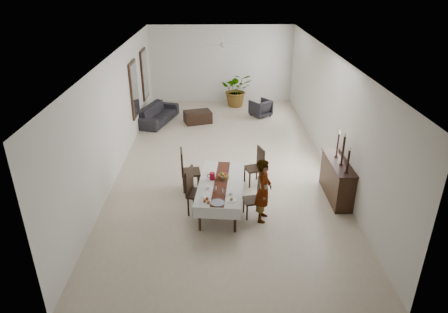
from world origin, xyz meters
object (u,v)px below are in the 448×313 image
at_px(red_pitcher, 212,176).
at_px(woman, 263,190).
at_px(dining_table_top, 221,184).
at_px(sideboard_body, 337,180).
at_px(sofa, 158,114).

distance_m(red_pitcher, woman, 1.35).
relative_size(dining_table_top, woman, 1.40).
xyz_separation_m(sideboard_body, sofa, (-5.20, 5.57, -0.17)).
distance_m(dining_table_top, red_pitcher, 0.28).
relative_size(dining_table_top, red_pitcher, 12.00).
height_order(dining_table_top, woman, woman).
height_order(dining_table_top, sofa, dining_table_top).
distance_m(red_pitcher, sofa, 6.21).
bearing_deg(dining_table_top, sofa, 116.32).
xyz_separation_m(red_pitcher, sideboard_body, (3.10, 0.26, -0.28)).
bearing_deg(red_pitcher, woman, -31.11).
xyz_separation_m(dining_table_top, woman, (0.95, -0.54, 0.12)).
bearing_deg(woman, red_pitcher, 73.09).
bearing_deg(red_pitcher, dining_table_top, -36.23).
bearing_deg(dining_table_top, woman, -24.64).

